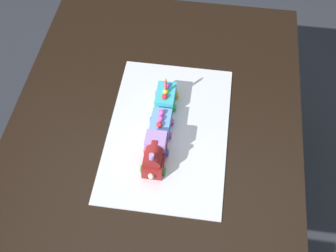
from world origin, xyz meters
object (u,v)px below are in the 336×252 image
object	(u,v)px
cake_car_hopper_sky_blue	(161,124)
birthday_candle	(166,84)
cake_locomotive	(154,154)
cake_car_tanker_turquoise	(166,97)
dining_table	(154,150)

from	to	relation	value
cake_car_hopper_sky_blue	birthday_candle	world-z (taller)	birthday_candle
cake_locomotive	birthday_candle	bearing A→B (deg)	-0.00
cake_car_tanker_turquoise	cake_car_hopper_sky_blue	bearing A→B (deg)	180.00
cake_locomotive	dining_table	bearing A→B (deg)	12.28
cake_car_tanker_turquoise	birthday_candle	bearing A→B (deg)	180.00
dining_table	cake_car_hopper_sky_blue	bearing A→B (deg)	-57.66
dining_table	cake_locomotive	world-z (taller)	cake_locomotive
cake_locomotive	cake_car_hopper_sky_blue	bearing A→B (deg)	-0.00
cake_car_tanker_turquoise	birthday_candle	xyz separation A→B (m)	(-0.00, 0.00, 0.07)
dining_table	cake_car_tanker_turquoise	size ratio (longest dim) A/B	14.00
dining_table	cake_locomotive	xyz separation A→B (m)	(-0.11, -0.02, 0.16)
cake_locomotive	cake_car_tanker_turquoise	world-z (taller)	cake_locomotive
dining_table	birthday_candle	bearing A→B (deg)	-10.47
cake_locomotive	birthday_candle	distance (m)	0.25
dining_table	cake_locomotive	bearing A→B (deg)	-167.72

